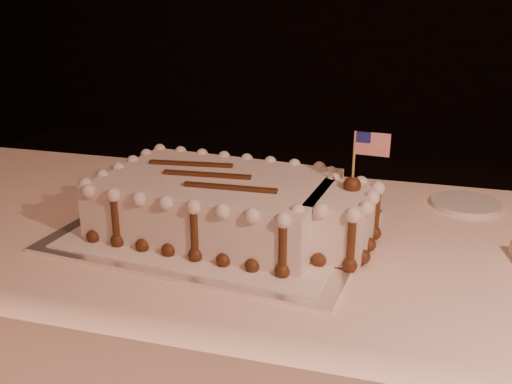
# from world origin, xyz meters

# --- Properties ---
(cake_board) EXTENTS (0.62, 0.49, 0.01)m
(cake_board) POSITION_xyz_m (-0.22, 0.58, 0.75)
(cake_board) COLOR white
(cake_board) RESTS_ON banquet_table
(doily) EXTENTS (0.56, 0.45, 0.00)m
(doily) POSITION_xyz_m (-0.22, 0.58, 0.76)
(doily) COLOR white
(doily) RESTS_ON cake_board
(sheet_cake) EXTENTS (0.57, 0.36, 0.22)m
(sheet_cake) POSITION_xyz_m (-0.19, 0.58, 0.81)
(sheet_cake) COLOR silver
(sheet_cake) RESTS_ON doily
(side_plate) EXTENTS (0.15, 0.15, 0.01)m
(side_plate) POSITION_xyz_m (0.27, 0.86, 0.76)
(side_plate) COLOR silver
(side_plate) RESTS_ON banquet_table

